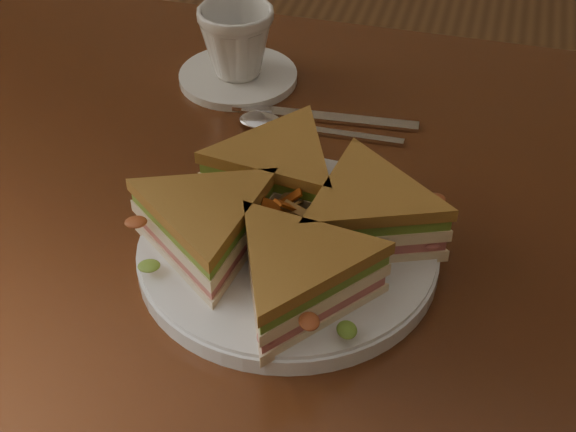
{
  "coord_description": "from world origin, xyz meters",
  "views": [
    {
      "loc": [
        0.1,
        -0.58,
        1.25
      ],
      "look_at": [
        -0.04,
        -0.07,
        0.8
      ],
      "focal_mm": 50.0,
      "sensor_mm": 36.0,
      "label": 1
    }
  ],
  "objects_px": {
    "coffee_cup": "(237,42)",
    "saucer": "(238,77)",
    "spoon": "(280,125)",
    "sandwich_wedges": "(288,220)",
    "knife": "(316,117)",
    "plate": "(288,252)",
    "table": "(340,289)"
  },
  "relations": [
    {
      "from": "plate",
      "to": "saucer",
      "type": "bearing_deg",
      "value": 116.06
    },
    {
      "from": "coffee_cup",
      "to": "saucer",
      "type": "bearing_deg",
      "value": 104.94
    },
    {
      "from": "sandwich_wedges",
      "to": "spoon",
      "type": "relative_size",
      "value": 1.78
    },
    {
      "from": "saucer",
      "to": "coffee_cup",
      "type": "bearing_deg",
      "value": -90.0
    },
    {
      "from": "plate",
      "to": "sandwich_wedges",
      "type": "relative_size",
      "value": 0.82
    },
    {
      "from": "coffee_cup",
      "to": "knife",
      "type": "bearing_deg",
      "value": -12.24
    },
    {
      "from": "knife",
      "to": "spoon",
      "type": "bearing_deg",
      "value": -143.88
    },
    {
      "from": "table",
      "to": "saucer",
      "type": "xyz_separation_m",
      "value": [
        -0.18,
        0.22,
        0.1
      ]
    },
    {
      "from": "saucer",
      "to": "table",
      "type": "bearing_deg",
      "value": -50.8
    },
    {
      "from": "coffee_cup",
      "to": "table",
      "type": "bearing_deg",
      "value": -35.86
    },
    {
      "from": "knife",
      "to": "saucer",
      "type": "distance_m",
      "value": 0.12
    },
    {
      "from": "plate",
      "to": "coffee_cup",
      "type": "bearing_deg",
      "value": 116.06
    },
    {
      "from": "sandwich_wedges",
      "to": "coffee_cup",
      "type": "height_order",
      "value": "coffee_cup"
    },
    {
      "from": "spoon",
      "to": "saucer",
      "type": "xyz_separation_m",
      "value": [
        -0.08,
        0.09,
        0.0
      ]
    },
    {
      "from": "sandwich_wedges",
      "to": "coffee_cup",
      "type": "bearing_deg",
      "value": 116.06
    },
    {
      "from": "table",
      "to": "spoon",
      "type": "distance_m",
      "value": 0.19
    },
    {
      "from": "saucer",
      "to": "sandwich_wedges",
      "type": "bearing_deg",
      "value": -63.94
    },
    {
      "from": "table",
      "to": "knife",
      "type": "relative_size",
      "value": 5.57
    },
    {
      "from": "knife",
      "to": "saucer",
      "type": "xyz_separation_m",
      "value": [
        -0.11,
        0.06,
        0.0
      ]
    },
    {
      "from": "plate",
      "to": "sandwich_wedges",
      "type": "bearing_deg",
      "value": 90.0
    },
    {
      "from": "table",
      "to": "plate",
      "type": "height_order",
      "value": "plate"
    },
    {
      "from": "sandwich_wedges",
      "to": "saucer",
      "type": "height_order",
      "value": "sandwich_wedges"
    },
    {
      "from": "knife",
      "to": "saucer",
      "type": "height_order",
      "value": "saucer"
    },
    {
      "from": "plate",
      "to": "saucer",
      "type": "relative_size",
      "value": 1.9
    },
    {
      "from": "spoon",
      "to": "saucer",
      "type": "height_order",
      "value": "same"
    },
    {
      "from": "plate",
      "to": "sandwich_wedges",
      "type": "xyz_separation_m",
      "value": [
        0.0,
        0.0,
        0.04
      ]
    },
    {
      "from": "spoon",
      "to": "sandwich_wedges",
      "type": "bearing_deg",
      "value": -73.63
    },
    {
      "from": "spoon",
      "to": "coffee_cup",
      "type": "relative_size",
      "value": 2.07
    },
    {
      "from": "spoon",
      "to": "coffee_cup",
      "type": "distance_m",
      "value": 0.12
    },
    {
      "from": "sandwich_wedges",
      "to": "saucer",
      "type": "bearing_deg",
      "value": 116.06
    },
    {
      "from": "table",
      "to": "plate",
      "type": "distance_m",
      "value": 0.13
    },
    {
      "from": "plate",
      "to": "spoon",
      "type": "height_order",
      "value": "plate"
    }
  ]
}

